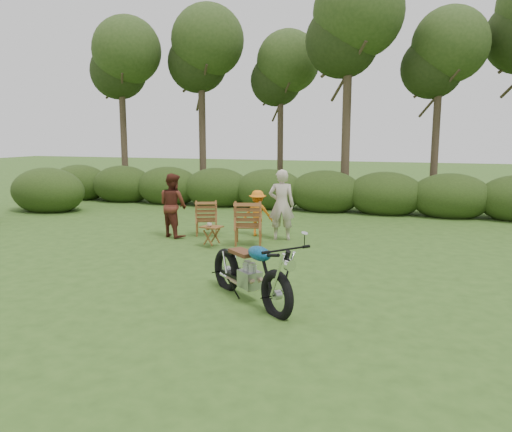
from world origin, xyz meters
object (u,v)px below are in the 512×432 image
(adult_b, at_px, (174,236))
(lawn_chair_left, at_px, (207,235))
(motorcycle, at_px, (250,300))
(cup, at_px, (209,225))
(side_table, at_px, (212,237))
(adult_a, at_px, (281,239))
(lawn_chair_right, at_px, (248,244))
(child, at_px, (258,236))

(adult_b, bearing_deg, lawn_chair_left, -121.47)
(motorcycle, distance_m, cup, 3.94)
(adult_b, bearing_deg, cup, 173.20)
(side_table, bearing_deg, adult_b, 150.93)
(lawn_chair_left, bearing_deg, adult_a, 158.05)
(motorcycle, height_order, lawn_chair_right, motorcycle)
(child, bearing_deg, cup, 55.42)
(lawn_chair_right, distance_m, lawn_chair_left, 1.59)
(lawn_chair_right, relative_size, cup, 9.29)
(motorcycle, bearing_deg, lawn_chair_left, 161.55)
(side_table, bearing_deg, adult_a, 43.99)
(lawn_chair_right, bearing_deg, child, -100.83)
(adult_a, relative_size, adult_b, 1.08)
(side_table, height_order, adult_b, adult_b)
(adult_a, height_order, adult_b, adult_a)
(cup, relative_size, child, 0.10)
(lawn_chair_left, relative_size, cup, 8.08)
(lawn_chair_right, bearing_deg, cup, 20.24)
(lawn_chair_right, relative_size, side_table, 2.17)
(adult_b, height_order, child, adult_b)
(lawn_chair_left, bearing_deg, motorcycle, 98.33)
(lawn_chair_right, relative_size, adult_a, 0.60)
(adult_a, bearing_deg, side_table, 32.09)
(motorcycle, height_order, adult_a, adult_a)
(motorcycle, relative_size, adult_a, 1.24)
(motorcycle, xyz_separation_m, side_table, (-2.08, 3.32, 0.24))
(motorcycle, bearing_deg, cup, 163.22)
(lawn_chair_right, bearing_deg, lawn_chair_left, -43.91)
(adult_a, xyz_separation_m, adult_b, (-2.73, -0.51, 0.00))
(cup, bearing_deg, side_table, 51.45)
(lawn_chair_right, relative_size, lawn_chair_left, 1.15)
(adult_b, distance_m, child, 2.16)
(adult_b, bearing_deg, motorcycle, 154.47)
(cup, height_order, adult_a, adult_a)
(lawn_chair_left, height_order, adult_b, adult_b)
(lawn_chair_right, bearing_deg, motorcycle, 92.89)
(lawn_chair_right, xyz_separation_m, side_table, (-0.73, -0.53, 0.24))
(adult_a, height_order, child, adult_a)
(cup, height_order, child, child)
(cup, relative_size, adult_b, 0.07)
(lawn_chair_left, distance_m, side_table, 1.45)
(motorcycle, height_order, adult_b, adult_b)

